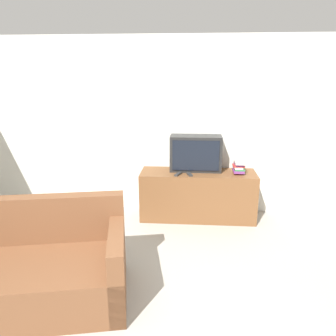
{
  "coord_description": "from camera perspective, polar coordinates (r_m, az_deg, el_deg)",
  "views": [
    {
      "loc": [
        0.5,
        -1.82,
        2.04
      ],
      "look_at": [
        0.2,
        2.27,
        0.88
      ],
      "focal_mm": 35.0,
      "sensor_mm": 36.0,
      "label": 1
    }
  ],
  "objects": [
    {
      "name": "couch",
      "position": [
        3.45,
        -23.53,
        -16.12
      ],
      "size": [
        1.98,
        1.29,
        0.9
      ],
      "rotation": [
        0.0,
        0.0,
        0.2
      ],
      "color": "brown",
      "rests_on": "ground_plane"
    },
    {
      "name": "remote_on_stand",
      "position": [
        4.58,
        3.75,
        -1.08
      ],
      "size": [
        0.09,
        0.17,
        0.02
      ],
      "rotation": [
        0.0,
        0.0,
        0.3
      ],
      "color": "#2D2D2D",
      "rests_on": "tv_stand"
    },
    {
      "name": "television",
      "position": [
        4.76,
        4.84,
        2.59
      ],
      "size": [
        0.74,
        0.33,
        0.51
      ],
      "color": "black",
      "rests_on": "tv_stand"
    },
    {
      "name": "book_stack",
      "position": [
        4.74,
        12.2,
        0.15
      ],
      "size": [
        0.16,
        0.23,
        0.18
      ],
      "color": "#B72D28",
      "rests_on": "tv_stand"
    },
    {
      "name": "wall_back",
      "position": [
        4.93,
        -1.63,
        7.16
      ],
      "size": [
        9.0,
        0.06,
        2.6
      ],
      "color": "silver",
      "rests_on": "ground_plane"
    },
    {
      "name": "remote_secondary",
      "position": [
        4.58,
        1.81,
        -1.06
      ],
      "size": [
        0.11,
        0.19,
        0.02
      ],
      "rotation": [
        0.0,
        0.0,
        -0.37
      ],
      "color": "#2D2D2D",
      "rests_on": "tv_stand"
    },
    {
      "name": "tv_stand",
      "position": [
        4.84,
        5.19,
        -4.72
      ],
      "size": [
        1.65,
        0.53,
        0.7
      ],
      "color": "brown",
      "rests_on": "ground_plane"
    }
  ]
}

